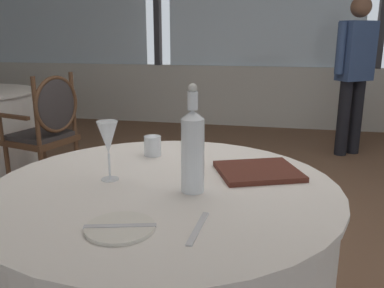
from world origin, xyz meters
name	(u,v)px	position (x,y,z in m)	size (l,w,h in m)	color
ground_plane	(229,236)	(0.00, 0.00, 0.00)	(12.48, 12.48, 0.00)	brown
window_wall_far	(262,49)	(0.00, 3.42, 1.09)	(9.60, 0.14, 2.73)	beige
foreground_table	(166,278)	(-0.11, -1.10, 0.38)	(1.25, 1.25, 0.76)	white
side_plate	(120,228)	(-0.14, -1.45, 0.77)	(0.19, 0.19, 0.01)	silver
butter_knife	(120,226)	(-0.14, -1.45, 0.77)	(0.20, 0.02, 0.00)	silver
dinner_fork	(198,228)	(0.07, -1.40, 0.76)	(0.20, 0.02, 0.00)	silver
water_bottle	(194,149)	(0.00, -1.13, 0.91)	(0.08, 0.08, 0.37)	white
wine_glass	(108,139)	(-0.32, -1.09, 0.92)	(0.08, 0.08, 0.22)	white
water_tumbler	(153,146)	(-0.26, -0.75, 0.80)	(0.08, 0.08, 0.09)	white
menu_book	(258,171)	(0.21, -0.90, 0.77)	(0.30, 0.26, 0.02)	#512319
dining_chair_1_0	(48,124)	(-1.60, 0.55, 0.56)	(0.56, 0.61, 0.98)	brown
diner_person_0	(355,68)	(1.03, 2.19, 0.94)	(0.44, 0.37, 1.66)	black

